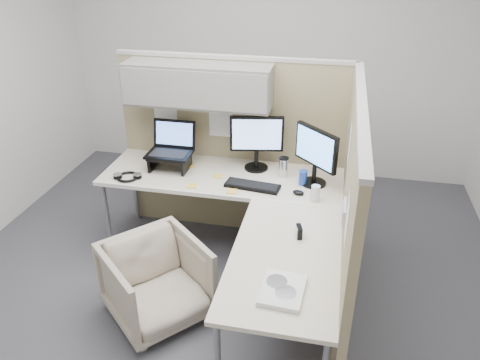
% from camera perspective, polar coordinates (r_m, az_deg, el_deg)
% --- Properties ---
extents(ground, '(4.50, 4.50, 0.00)m').
position_cam_1_polar(ground, '(3.82, -2.31, -12.96)').
color(ground, '#3E3D43').
rests_on(ground, ground).
extents(partition_back, '(2.00, 0.36, 1.63)m').
position_cam_1_polar(partition_back, '(4.01, -2.72, 7.35)').
color(partition_back, '#978962').
rests_on(partition_back, ground).
extents(partition_right, '(0.07, 2.03, 1.63)m').
position_cam_1_polar(partition_right, '(3.21, 12.95, -4.46)').
color(partition_right, '#978962').
rests_on(partition_right, ground).
extents(desk, '(2.00, 1.98, 0.73)m').
position_cam_1_polar(desk, '(3.49, -0.03, -3.33)').
color(desk, beige).
rests_on(desk, ground).
extents(office_chair, '(0.87, 0.88, 0.66)m').
position_cam_1_polar(office_chair, '(3.43, -10.16, -11.77)').
color(office_chair, '#B2A28D').
rests_on(office_chair, ground).
extents(monitor_left, '(0.44, 0.20, 0.47)m').
position_cam_1_polar(monitor_left, '(3.86, 2.05, 5.08)').
color(monitor_left, black).
rests_on(monitor_left, desk).
extents(monitor_right, '(0.34, 0.33, 0.47)m').
position_cam_1_polar(monitor_right, '(3.65, 9.22, 3.36)').
color(monitor_right, black).
rests_on(monitor_right, desk).
extents(laptop_station, '(0.37, 0.31, 0.38)m').
position_cam_1_polar(laptop_station, '(3.98, -8.45, 3.45)').
color(laptop_station, black).
rests_on(laptop_station, desk).
extents(keyboard, '(0.45, 0.19, 0.02)m').
position_cam_1_polar(keyboard, '(3.67, 1.53, -0.72)').
color(keyboard, black).
rests_on(keyboard, desk).
extents(mouse, '(0.10, 0.08, 0.03)m').
position_cam_1_polar(mouse, '(3.59, 7.13, -1.52)').
color(mouse, black).
rests_on(mouse, desk).
extents(travel_mug, '(0.08, 0.08, 0.17)m').
position_cam_1_polar(travel_mug, '(3.82, 5.33, 1.59)').
color(travel_mug, silver).
rests_on(travel_mug, desk).
extents(soda_can_green, '(0.07, 0.07, 0.12)m').
position_cam_1_polar(soda_can_green, '(3.51, 9.18, -1.59)').
color(soda_can_green, silver).
rests_on(soda_can_green, desk).
extents(soda_can_silver, '(0.07, 0.07, 0.12)m').
position_cam_1_polar(soda_can_silver, '(3.72, 7.70, 0.27)').
color(soda_can_silver, '#1E3FA5').
rests_on(soda_can_silver, desk).
extents(sticky_note_a, '(0.09, 0.09, 0.01)m').
position_cam_1_polar(sticky_note_a, '(3.71, -5.90, -0.71)').
color(sticky_note_a, gold).
rests_on(sticky_note_a, desk).
extents(sticky_note_c, '(0.09, 0.09, 0.01)m').
position_cam_1_polar(sticky_note_c, '(4.03, -6.13, 1.70)').
color(sticky_note_c, gold).
rests_on(sticky_note_c, desk).
extents(sticky_note_d, '(0.08, 0.08, 0.01)m').
position_cam_1_polar(sticky_note_d, '(3.84, -2.67, 0.49)').
color(sticky_note_d, gold).
rests_on(sticky_note_d, desk).
extents(sticky_note_b, '(0.08, 0.08, 0.01)m').
position_cam_1_polar(sticky_note_b, '(3.61, -1.00, -1.38)').
color(sticky_note_b, gold).
rests_on(sticky_note_b, desk).
extents(headphones, '(0.23, 0.22, 0.03)m').
position_cam_1_polar(headphones, '(3.91, -13.55, 0.41)').
color(headphones, black).
rests_on(headphones, desk).
extents(paper_stack, '(0.25, 0.31, 0.03)m').
position_cam_1_polar(paper_stack, '(2.66, 5.20, -13.23)').
color(paper_stack, white).
rests_on(paper_stack, desk).
extents(desk_clock, '(0.05, 0.09, 0.08)m').
position_cam_1_polar(desk_clock, '(3.09, 7.18, -6.26)').
color(desk_clock, black).
rests_on(desk_clock, desk).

